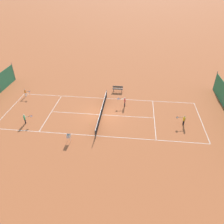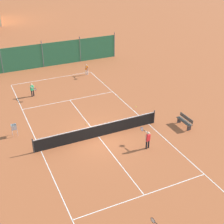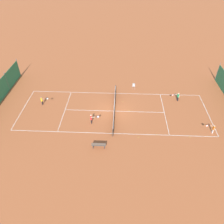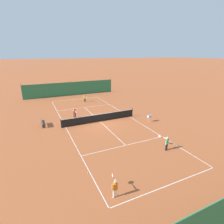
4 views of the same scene
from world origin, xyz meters
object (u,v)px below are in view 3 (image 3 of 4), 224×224
tennis_ball_near_corner (157,135)px  tennis_ball_far_corner (190,137)px  tennis_net (114,108)px  player_near_baseline (213,128)px  tennis_ball_by_net_left (123,102)px  tennis_ball_alley_left (129,110)px  player_near_service (42,100)px  player_far_baseline (91,118)px  player_far_service (178,96)px  ball_hopper (134,85)px  tennis_ball_by_net_right (138,137)px  courtside_bench (99,145)px

tennis_ball_near_corner → tennis_ball_far_corner: same height
tennis_net → player_near_baseline: player_near_baseline is taller
tennis_ball_by_net_left → tennis_ball_alley_left: (1.87, 0.79, 0.00)m
tennis_net → tennis_ball_by_net_left: (-2.06, 1.13, -0.47)m
player_near_service → tennis_ball_near_corner: bearing=70.7°
player_far_baseline → player_near_service: 7.76m
player_far_service → ball_hopper: 6.43m
tennis_ball_by_net_right → tennis_ball_by_net_left: bearing=-165.4°
player_far_service → ball_hopper: (-2.58, -5.89, -0.06)m
player_near_service → player_far_service: (-1.71, 18.09, -0.00)m
player_far_baseline → ball_hopper: player_far_baseline is taller
courtside_bench → player_near_baseline: bearing=102.8°
tennis_net → player_far_service: player_far_service is taller
ball_hopper → courtside_bench: bearing=-19.0°
tennis_net → tennis_ball_far_corner: 9.65m
player_near_baseline → player_far_service: size_ratio=0.92×
tennis_ball_by_net_left → tennis_ball_far_corner: size_ratio=1.00×
player_near_baseline → tennis_ball_alley_left: bearing=-111.3°
tennis_net → courtside_bench: bearing=-12.5°
player_near_service → tennis_ball_by_net_right: bearing=65.7°
tennis_ball_by_net_left → ball_hopper: bearing=155.5°
tennis_net → ball_hopper: size_ratio=10.31×
tennis_ball_by_net_left → courtside_bench: courtside_bench is taller
tennis_ball_by_net_right → courtside_bench: (1.75, -4.26, 0.42)m
player_far_service → tennis_ball_alley_left: (2.53, -6.58, -0.68)m
tennis_ball_alley_left → tennis_ball_near_corner: bearing=35.5°
tennis_ball_by_net_left → ball_hopper: (-3.24, 1.48, 0.62)m
tennis_net → tennis_ball_by_net_right: size_ratio=139.09×
courtside_bench → tennis_ball_by_net_left: bearing=163.2°
tennis_ball_alley_left → player_near_baseline: bearing=68.7°
player_far_baseline → tennis_ball_by_net_left: bearing=139.9°
player_far_baseline → tennis_ball_by_net_left: (-4.46, 3.75, -0.71)m
tennis_ball_near_corner → player_far_service: bearing=152.7°
player_near_baseline → courtside_bench: player_near_baseline is taller
tennis_ball_far_corner → tennis_ball_alley_left: size_ratio=1.00×
player_near_baseline → tennis_ball_alley_left: size_ratio=17.02×
tennis_ball_far_corner → tennis_ball_by_net_left: bearing=-130.0°
player_near_service → tennis_ball_by_net_right: size_ratio=18.63×
player_far_baseline → ball_hopper: size_ratio=1.44×
player_far_baseline → player_far_service: bearing=114.7°
tennis_ball_alley_left → courtside_bench: courtside_bench is taller
player_near_baseline → player_far_service: (-6.19, -2.78, 0.06)m
player_near_baseline → tennis_ball_by_net_right: 8.52m
tennis_ball_alley_left → courtside_bench: 7.34m
tennis_ball_by_net_left → tennis_ball_alley_left: 2.03m
player_far_baseline → player_near_baseline: bearing=85.6°
tennis_ball_near_corner → tennis_net: bearing=-129.5°
tennis_ball_by_net_left → tennis_ball_alley_left: bearing=23.0°
tennis_net → player_far_baseline: player_far_baseline is taller
player_far_baseline → tennis_ball_by_net_right: (2.20, 5.48, -0.71)m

